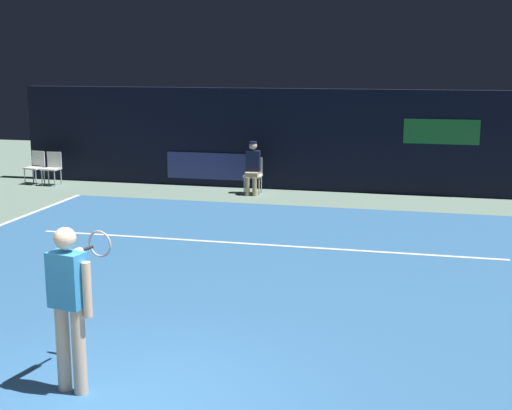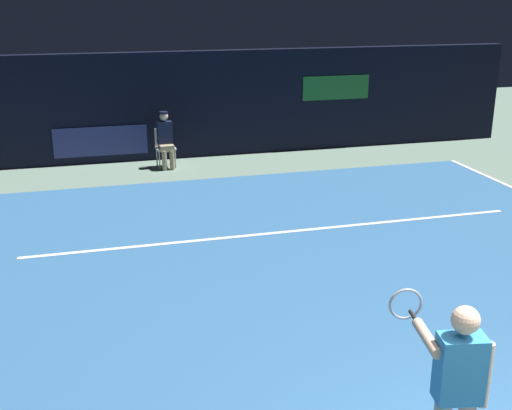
% 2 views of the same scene
% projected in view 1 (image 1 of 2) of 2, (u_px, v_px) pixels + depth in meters
% --- Properties ---
extents(ground_plane, '(32.47, 32.47, 0.00)m').
position_uv_depth(ground_plane, '(231.00, 276.00, 11.11)').
color(ground_plane, slate).
extents(court_surface, '(11.10, 11.14, 0.01)m').
position_uv_depth(court_surface, '(231.00, 276.00, 11.10)').
color(court_surface, '#336699').
rests_on(court_surface, ground).
extents(line_service, '(8.66, 0.10, 0.01)m').
position_uv_depth(line_service, '(260.00, 245.00, 12.96)').
color(line_service, white).
rests_on(line_service, court_surface).
extents(back_wall, '(15.96, 0.33, 2.60)m').
position_uv_depth(back_wall, '(312.00, 140.00, 18.21)').
color(back_wall, black).
rests_on(back_wall, ground).
extents(tennis_player, '(0.51, 1.01, 1.73)m').
position_uv_depth(tennis_player, '(70.00, 299.00, 7.07)').
color(tennis_player, beige).
rests_on(tennis_player, ground).
extents(line_judge_on_chair, '(0.47, 0.55, 1.32)m').
position_uv_depth(line_judge_on_chair, '(253.00, 167.00, 17.76)').
color(line_judge_on_chair, white).
rests_on(line_judge_on_chair, ground).
extents(courtside_chair_near, '(0.44, 0.42, 0.88)m').
position_uv_depth(courtside_chair_near, '(52.00, 166.00, 19.10)').
color(courtside_chair_near, white).
rests_on(courtside_chair_near, ground).
extents(courtside_chair_far, '(0.50, 0.48, 0.88)m').
position_uv_depth(courtside_chair_far, '(36.00, 165.00, 19.29)').
color(courtside_chair_far, white).
rests_on(courtside_chair_far, ground).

